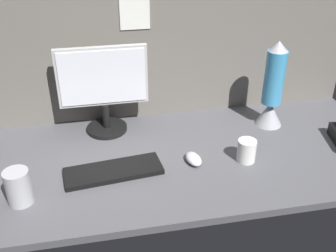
{
  "coord_description": "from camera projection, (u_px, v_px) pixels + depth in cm",
  "views": [
    {
      "loc": [
        -31.25,
        -134.42,
        92.67
      ],
      "look_at": [
        -11.26,
        0.0,
        14.0
      ],
      "focal_mm": 42.93,
      "sensor_mm": 36.0,
      "label": 1
    }
  ],
  "objects": [
    {
      "name": "ground_plane",
      "position": [
        179.0,
        156.0,
        1.67
      ],
      "size": [
        180.0,
        80.0,
        3.0
      ],
      "primitive_type": "cube",
      "color": "#515156"
    },
    {
      "name": "cubicle_wall_back",
      "position": [
        162.0,
        41.0,
        1.8
      ],
      "size": [
        180.0,
        5.5,
        70.79
      ],
      "color": "slate",
      "rests_on": "ground_plane"
    },
    {
      "name": "monitor",
      "position": [
        103.0,
        87.0,
        1.72
      ],
      "size": [
        38.46,
        18.0,
        38.82
      ],
      "color": "black",
      "rests_on": "ground_plane"
    },
    {
      "name": "keyboard",
      "position": [
        113.0,
        171.0,
        1.53
      ],
      "size": [
        38.19,
        16.93,
        2.0
      ],
      "primitive_type": "cube",
      "rotation": [
        0.0,
        0.0,
        0.11
      ],
      "color": "black",
      "rests_on": "ground_plane"
    },
    {
      "name": "mouse",
      "position": [
        194.0,
        159.0,
        1.59
      ],
      "size": [
        7.01,
        10.35,
        3.4
      ],
      "primitive_type": "ellipsoid",
      "rotation": [
        0.0,
        0.0,
        0.16
      ],
      "color": "silver",
      "rests_on": "ground_plane"
    },
    {
      "name": "mug_ceramic_white",
      "position": [
        247.0,
        151.0,
        1.59
      ],
      "size": [
        7.4,
        7.4,
        9.22
      ],
      "color": "white",
      "rests_on": "ground_plane"
    },
    {
      "name": "mug_steel",
      "position": [
        18.0,
        187.0,
        1.36
      ],
      "size": [
        8.66,
        8.66,
        12.83
      ],
      "color": "#B2B2B7",
      "rests_on": "ground_plane"
    },
    {
      "name": "lava_lamp",
      "position": [
        272.0,
        91.0,
        1.78
      ],
      "size": [
        12.16,
        12.16,
        39.81
      ],
      "color": "#A5A5AD",
      "rests_on": "ground_plane"
    }
  ]
}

